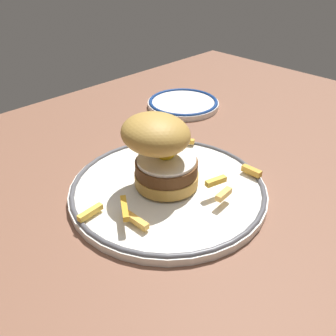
% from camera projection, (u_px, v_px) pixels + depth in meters
% --- Properties ---
extents(ground_plane, '(1.43, 1.02, 0.04)m').
position_uv_depth(ground_plane, '(170.00, 226.00, 0.53)').
color(ground_plane, brown).
extents(dinner_plate, '(0.30, 0.30, 0.02)m').
position_uv_depth(dinner_plate, '(168.00, 189.00, 0.56)').
color(dinner_plate, white).
rests_on(dinner_plate, ground_plane).
extents(burger, '(0.14, 0.14, 0.12)m').
position_uv_depth(burger, '(161.00, 150.00, 0.53)').
color(burger, '#B28338').
rests_on(burger, dinner_plate).
extents(fries_pile, '(0.27, 0.22, 0.03)m').
position_uv_depth(fries_pile, '(173.00, 173.00, 0.57)').
color(fries_pile, gold).
rests_on(fries_pile, dinner_plate).
extents(side_plate, '(0.16, 0.16, 0.02)m').
position_uv_depth(side_plate, '(183.00, 103.00, 0.84)').
color(side_plate, white).
rests_on(side_plate, ground_plane).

